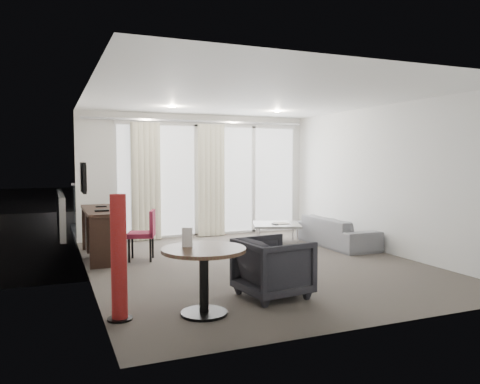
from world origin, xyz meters
name	(u,v)px	position (x,y,z in m)	size (l,w,h in m)	color
floor	(254,264)	(0.00, 0.00, 0.00)	(5.00, 6.00, 0.00)	#4B443E
ceiling	(255,98)	(0.00, 0.00, 2.60)	(5.00, 6.00, 0.00)	white
wall_left	(87,185)	(-2.50, 0.00, 1.30)	(0.00, 6.00, 2.60)	silver
wall_right	(384,179)	(2.50, 0.00, 1.30)	(0.00, 6.00, 2.60)	silver
wall_front	(381,195)	(0.00, -3.00, 1.30)	(5.00, 0.00, 2.60)	silver
window_panel	(211,180)	(0.30, 2.98, 1.20)	(4.00, 0.02, 2.38)	white
window_frame	(211,180)	(0.30, 2.97, 1.20)	(4.10, 0.06, 2.44)	white
curtain_left	(146,182)	(-1.15, 2.82, 1.20)	(0.60, 0.20, 2.38)	beige
curtain_right	(211,180)	(0.25, 2.82, 1.20)	(0.60, 0.20, 2.38)	beige
curtain_track	(200,121)	(0.00, 2.82, 2.45)	(4.80, 0.04, 0.04)	#B2B2B7
downlight_a	(172,107)	(-0.90, 1.60, 2.59)	(0.12, 0.12, 0.02)	#FFE0B2
downlight_b	(277,111)	(1.20, 1.60, 2.59)	(0.12, 0.12, 0.02)	#FFE0B2
desk	(102,233)	(-2.18, 1.41, 0.41)	(0.55, 1.75, 0.82)	black
tv	(83,178)	(-2.46, 1.45, 1.35)	(0.05, 0.80, 0.50)	black
desk_chair	(141,235)	(-1.61, 0.95, 0.41)	(0.45, 0.42, 0.83)	maroon
round_table	(204,281)	(-1.49, -2.01, 0.36)	(0.90, 0.90, 0.72)	#432E1F
menu_card	(187,247)	(-1.63, -1.90, 0.72)	(0.11, 0.02, 0.21)	white
red_lamp	(119,258)	(-2.34, -1.84, 0.65)	(0.26, 0.26, 1.30)	maroon
tub_armchair	(273,267)	(-0.51, -1.70, 0.36)	(0.76, 0.78, 0.71)	#222227
coffee_table	(276,234)	(1.12, 1.44, 0.20)	(0.89, 0.89, 0.40)	gray
remote	(275,227)	(1.02, 1.30, 0.36)	(0.04, 0.14, 0.02)	black
magazine	(281,226)	(1.20, 1.40, 0.36)	(0.22, 0.27, 0.02)	gray
sofa	(337,231)	(2.10, 0.83, 0.27)	(1.86, 0.73, 0.54)	slate
terrace_slab	(192,228)	(0.30, 4.50, -0.06)	(5.60, 3.00, 0.12)	#4D4D50
rattan_chair_a	(216,207)	(0.96, 4.54, 0.45)	(0.61, 0.61, 0.90)	brown
rattan_chair_b	(250,207)	(2.02, 4.78, 0.38)	(0.51, 0.51, 0.75)	brown
rattan_table	(222,215)	(1.07, 4.43, 0.25)	(0.49, 0.49, 0.49)	brown
balustrade	(177,201)	(0.30, 5.95, 0.50)	(5.50, 0.06, 1.05)	#B2B2B7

